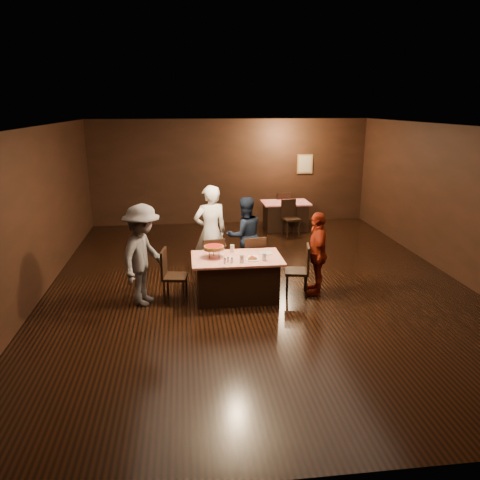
{
  "coord_description": "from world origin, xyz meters",
  "views": [
    {
      "loc": [
        -1.38,
        -8.49,
        3.37
      ],
      "look_at": [
        -0.38,
        -0.36,
        1.0
      ],
      "focal_mm": 35.0,
      "sensor_mm": 36.0,
      "label": 1
    }
  ],
  "objects_px": {
    "chair_end_left": "(175,276)",
    "plate_empty": "(266,253)",
    "diner_red_shirt": "(317,253)",
    "main_table": "(237,278)",
    "glass_back": "(232,249)",
    "diner_grey_knit": "(143,255)",
    "glass_front_right": "(264,257)",
    "chair_far_left": "(212,260)",
    "diner_white_jacket": "(210,232)",
    "glass_front_left": "(242,259)",
    "chair_back_near": "(291,218)",
    "pizza_stand": "(214,247)",
    "diner_navy_hoodie": "(245,235)",
    "chair_back_far": "(281,208)",
    "chair_end_right": "(297,270)",
    "chair_far_right": "(253,259)",
    "back_table": "(285,216)"
  },
  "relations": [
    {
      "from": "back_table",
      "to": "plate_empty",
      "type": "xyz_separation_m",
      "value": [
        -1.37,
        -4.55,
        0.39
      ]
    },
    {
      "from": "back_table",
      "to": "chair_back_near",
      "type": "distance_m",
      "value": 0.71
    },
    {
      "from": "diner_grey_knit",
      "to": "glass_back",
      "type": "height_order",
      "value": "diner_grey_knit"
    },
    {
      "from": "chair_end_left",
      "to": "diner_grey_knit",
      "type": "height_order",
      "value": "diner_grey_knit"
    },
    {
      "from": "main_table",
      "to": "plate_empty",
      "type": "height_order",
      "value": "plate_empty"
    },
    {
      "from": "chair_end_left",
      "to": "chair_back_far",
      "type": "distance_m",
      "value": 6.1
    },
    {
      "from": "diner_grey_knit",
      "to": "chair_end_left",
      "type": "bearing_deg",
      "value": -63.25
    },
    {
      "from": "chair_far_left",
      "to": "chair_back_far",
      "type": "distance_m",
      "value": 5.11
    },
    {
      "from": "glass_front_right",
      "to": "chair_end_left",
      "type": "bearing_deg",
      "value": 170.84
    },
    {
      "from": "chair_far_right",
      "to": "glass_front_right",
      "type": "height_order",
      "value": "chair_far_right"
    },
    {
      "from": "back_table",
      "to": "chair_end_right",
      "type": "xyz_separation_m",
      "value": [
        -0.82,
        -4.7,
        0.09
      ]
    },
    {
      "from": "main_table",
      "to": "glass_front_right",
      "type": "xyz_separation_m",
      "value": [
        0.45,
        -0.25,
        0.46
      ]
    },
    {
      "from": "chair_far_left",
      "to": "glass_front_left",
      "type": "xyz_separation_m",
      "value": [
        0.45,
        -1.05,
        0.37
      ]
    },
    {
      "from": "chair_end_right",
      "to": "chair_back_far",
      "type": "xyz_separation_m",
      "value": [
        0.82,
        5.3,
        0.0
      ]
    },
    {
      "from": "chair_back_near",
      "to": "pizza_stand",
      "type": "distance_m",
      "value": 4.6
    },
    {
      "from": "back_table",
      "to": "diner_white_jacket",
      "type": "height_order",
      "value": "diner_white_jacket"
    },
    {
      "from": "chair_end_left",
      "to": "plate_empty",
      "type": "bearing_deg",
      "value": -75.66
    },
    {
      "from": "chair_end_right",
      "to": "glass_front_right",
      "type": "height_order",
      "value": "chair_end_right"
    },
    {
      "from": "diner_red_shirt",
      "to": "glass_front_left",
      "type": "distance_m",
      "value": 1.48
    },
    {
      "from": "chair_far_right",
      "to": "plate_empty",
      "type": "distance_m",
      "value": 0.69
    },
    {
      "from": "plate_empty",
      "to": "chair_back_far",
      "type": "bearing_deg",
      "value": 75.15
    },
    {
      "from": "main_table",
      "to": "glass_back",
      "type": "xyz_separation_m",
      "value": [
        -0.05,
        0.3,
        0.46
      ]
    },
    {
      "from": "chair_far_left",
      "to": "diner_navy_hoodie",
      "type": "bearing_deg",
      "value": -153.4
    },
    {
      "from": "chair_end_left",
      "to": "back_table",
      "type": "bearing_deg",
      "value": -23.53
    },
    {
      "from": "glass_front_left",
      "to": "glass_front_right",
      "type": "relative_size",
      "value": 1.0
    },
    {
      "from": "chair_back_near",
      "to": "diner_grey_knit",
      "type": "xyz_separation_m",
      "value": [
        -3.55,
        -4.04,
        0.41
      ]
    },
    {
      "from": "main_table",
      "to": "chair_end_right",
      "type": "xyz_separation_m",
      "value": [
        1.1,
        0.0,
        0.09
      ]
    },
    {
      "from": "chair_back_near",
      "to": "glass_front_left",
      "type": "height_order",
      "value": "chair_back_near"
    },
    {
      "from": "diner_grey_knit",
      "to": "glass_front_right",
      "type": "relative_size",
      "value": 12.69
    },
    {
      "from": "diner_grey_knit",
      "to": "back_table",
      "type": "bearing_deg",
      "value": -14.37
    },
    {
      "from": "chair_far_left",
      "to": "plate_empty",
      "type": "height_order",
      "value": "chair_far_left"
    },
    {
      "from": "pizza_stand",
      "to": "glass_back",
      "type": "xyz_separation_m",
      "value": [
        0.35,
        0.25,
        -0.11
      ]
    },
    {
      "from": "diner_white_jacket",
      "to": "glass_back",
      "type": "relative_size",
      "value": 13.4
    },
    {
      "from": "chair_far_right",
      "to": "pizza_stand",
      "type": "relative_size",
      "value": 2.5
    },
    {
      "from": "diner_white_jacket",
      "to": "diner_grey_knit",
      "type": "relative_size",
      "value": 1.06
    },
    {
      "from": "main_table",
      "to": "chair_end_left",
      "type": "height_order",
      "value": "chair_end_left"
    },
    {
      "from": "chair_back_near",
      "to": "main_table",
      "type": "bearing_deg",
      "value": -126.17
    },
    {
      "from": "diner_white_jacket",
      "to": "pizza_stand",
      "type": "distance_m",
      "value": 1.12
    },
    {
      "from": "chair_end_left",
      "to": "diner_white_jacket",
      "type": "xyz_separation_m",
      "value": [
        0.71,
        1.17,
        0.46
      ]
    },
    {
      "from": "chair_back_near",
      "to": "diner_white_jacket",
      "type": "distance_m",
      "value": 3.68
    },
    {
      "from": "diner_red_shirt",
      "to": "plate_empty",
      "type": "xyz_separation_m",
      "value": [
        -0.93,
        0.1,
        0.01
      ]
    },
    {
      "from": "diner_grey_knit",
      "to": "glass_front_left",
      "type": "xyz_separation_m",
      "value": [
        1.68,
        -0.26,
        -0.05
      ]
    },
    {
      "from": "diner_navy_hoodie",
      "to": "diner_grey_knit",
      "type": "height_order",
      "value": "diner_grey_knit"
    },
    {
      "from": "pizza_stand",
      "to": "plate_empty",
      "type": "height_order",
      "value": "pizza_stand"
    },
    {
      "from": "diner_navy_hoodie",
      "to": "chair_back_far",
      "type": "bearing_deg",
      "value": -125.39
    },
    {
      "from": "glass_front_left",
      "to": "glass_front_right",
      "type": "bearing_deg",
      "value": 7.13
    },
    {
      "from": "chair_far_left",
      "to": "diner_white_jacket",
      "type": "height_order",
      "value": "diner_white_jacket"
    },
    {
      "from": "main_table",
      "to": "glass_back",
      "type": "height_order",
      "value": "glass_back"
    },
    {
      "from": "chair_back_near",
      "to": "pizza_stand",
      "type": "height_order",
      "value": "pizza_stand"
    },
    {
      "from": "diner_white_jacket",
      "to": "pizza_stand",
      "type": "relative_size",
      "value": 4.94
    }
  ]
}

